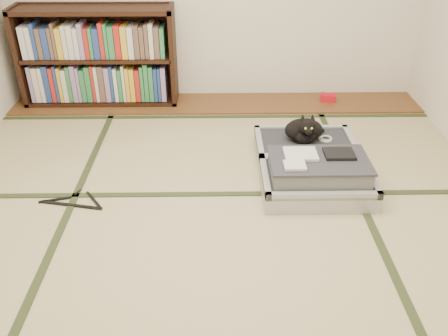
{
  "coord_description": "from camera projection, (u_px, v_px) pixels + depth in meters",
  "views": [
    {
      "loc": [
        0.01,
        -2.39,
        1.9
      ],
      "look_at": [
        0.05,
        0.35,
        0.25
      ],
      "focal_mm": 38.0,
      "sensor_mm": 36.0,
      "label": 1
    }
  ],
  "objects": [
    {
      "name": "tatami_borders",
      "position": [
        217.0,
        187.0,
        3.44
      ],
      "size": [
        4.0,
        4.5,
        0.01
      ],
      "color": "#2D381E",
      "rests_on": "ground"
    },
    {
      "name": "suitcase",
      "position": [
        312.0,
        165.0,
        3.5
      ],
      "size": [
        0.77,
        1.03,
        0.3
      ],
      "color": "#A4A4A8",
      "rests_on": "floor"
    },
    {
      "name": "cable_coil",
      "position": [
        326.0,
        139.0,
        3.76
      ],
      "size": [
        0.11,
        0.11,
        0.03
      ],
      "color": "white",
      "rests_on": "suitcase"
    },
    {
      "name": "cat",
      "position": [
        305.0,
        130.0,
        3.68
      ],
      "size": [
        0.34,
        0.35,
        0.28
      ],
      "color": "black",
      "rests_on": "suitcase"
    },
    {
      "name": "red_item",
      "position": [
        328.0,
        97.0,
        4.75
      ],
      "size": [
        0.17,
        0.13,
        0.07
      ],
      "primitive_type": "cube",
      "rotation": [
        0.0,
        0.0,
        -0.27
      ],
      "color": "red",
      "rests_on": "wood_strip"
    },
    {
      "name": "bookcase",
      "position": [
        98.0,
        59.0,
        4.55
      ],
      "size": [
        1.48,
        0.34,
        0.95
      ],
      "color": "black",
      "rests_on": "wood_strip"
    },
    {
      "name": "hanger",
      "position": [
        73.0,
        202.0,
        3.27
      ],
      "size": [
        0.46,
        0.25,
        0.01
      ],
      "color": "black",
      "rests_on": "floor"
    },
    {
      "name": "wood_strip",
      "position": [
        216.0,
        103.0,
        4.73
      ],
      "size": [
        4.0,
        0.5,
        0.02
      ],
      "primitive_type": "cube",
      "color": "brown",
      "rests_on": "ground"
    },
    {
      "name": "floor",
      "position": [
        217.0,
        230.0,
        3.02
      ],
      "size": [
        4.5,
        4.5,
        0.0
      ],
      "primitive_type": "plane",
      "color": "tan",
      "rests_on": "ground"
    }
  ]
}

